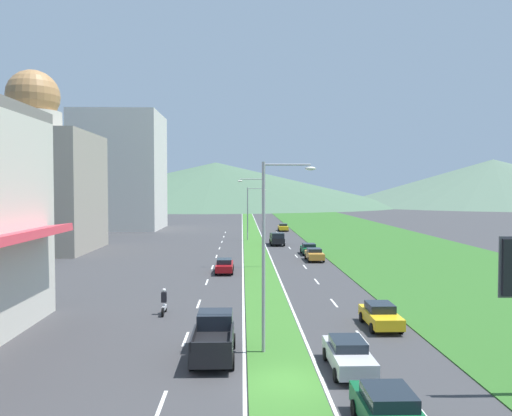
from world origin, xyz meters
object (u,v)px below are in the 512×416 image
street_lamp_far (250,210)px  car_0 (380,315)px  car_4 (283,227)px  car_7 (348,354)px  motorcycle_rider (164,304)px  street_lamp_near (269,245)px  pickup_truck_0 (214,337)px  car_3 (390,412)px  street_lamp_mid (261,216)px  car_2 (309,249)px  car_1 (224,266)px  car_6 (314,254)px  pickup_truck_1 (277,239)px

street_lamp_far → car_0: 54.08m
car_4 → car_7: size_ratio=0.97×
car_4 → motorcycle_rider: motorcycle_rider is taller
street_lamp_near → car_7: bearing=-36.1°
pickup_truck_0 → car_3: bearing=-142.1°
pickup_truck_0 → street_lamp_near: bearing=-80.6°
street_lamp_mid → car_2: size_ratio=2.24×
street_lamp_far → car_1: 33.06m
car_4 → motorcycle_rider: size_ratio=2.24×
car_6 → pickup_truck_1: size_ratio=0.83×
car_2 → car_4: size_ratio=0.98×
pickup_truck_0 → car_4: bearing=-7.3°
car_4 → car_7: (-3.37, -79.42, -0.02)m
car_6 → pickup_truck_1: bearing=-168.9°
car_1 → car_4: size_ratio=1.03×
pickup_truck_1 → motorcycle_rider: 43.75m
street_lamp_far → pickup_truck_1: (4.07, -7.34, -4.14)m
car_2 → pickup_truck_0: pickup_truck_0 is taller
street_lamp_far → car_1: street_lamp_far is taller
car_4 → car_6: (0.27, -42.75, -0.01)m
car_1 → pickup_truck_1: 26.29m
street_lamp_near → car_6: size_ratio=2.24×
car_3 → car_0: bearing=165.9°
pickup_truck_0 → pickup_truck_1: 51.72m
pickup_truck_1 → car_6: bearing=11.1°
car_1 → pickup_truck_0: 25.98m
street_lamp_far → pickup_truck_0: size_ratio=1.63×
car_0 → car_7: car_0 is taller
street_lamp_far → car_3: bearing=-86.7°
car_4 → car_6: size_ratio=1.00×
car_1 → motorcycle_rider: bearing=168.3°
street_lamp_near → pickup_truck_0: 5.55m
street_lamp_mid → car_1: bearing=-137.0°
motorcycle_rider → pickup_truck_1: bearing=-14.2°
car_1 → pickup_truck_1: pickup_truck_1 is taller
pickup_truck_0 → motorcycle_rider: bearing=23.7°
street_lamp_mid → car_4: 48.32m
street_lamp_far → car_4: street_lamp_far is taller
car_2 → pickup_truck_1: 11.35m
car_7 → street_lamp_far: bearing=-176.5°
car_1 → pickup_truck_0: bearing=-179.2°
street_lamp_mid → car_7: size_ratio=2.13×
car_0 → car_3: car_3 is taller
street_lamp_near → pickup_truck_1: bearing=85.5°
car_3 → pickup_truck_0: pickup_truck_0 is taller
car_2 → car_3: 49.09m
street_lamp_far → car_3: (3.85, -67.11, -4.34)m
street_lamp_far → car_2: 20.13m
car_2 → pickup_truck_1: (-3.43, 10.81, 0.25)m
street_lamp_near → car_0: 9.95m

